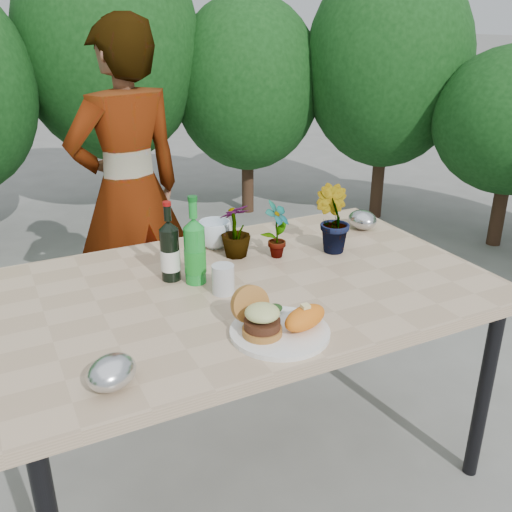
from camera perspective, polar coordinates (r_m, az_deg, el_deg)
name	(u,v)px	position (r m, az deg, el deg)	size (l,w,h in m)	color
ground	(247,460)	(2.31, -0.94, -19.75)	(80.00, 80.00, 0.00)	slate
patio_table	(245,299)	(1.91, -1.07, -4.33)	(1.60, 1.00, 0.75)	tan
shrub_hedge	(167,93)	(3.36, -8.84, 15.83)	(6.83, 5.18, 2.19)	#382316
dinner_plate	(280,332)	(1.60, 2.39, -7.61)	(0.28, 0.28, 0.01)	white
burger_stack	(259,317)	(1.56, 0.31, -6.08)	(0.11, 0.16, 0.11)	#B7722D
sweet_potato	(305,318)	(1.59, 4.92, -6.17)	(0.15, 0.08, 0.06)	orange
grilled_veg	(270,310)	(1.67, 1.39, -5.43)	(0.08, 0.05, 0.03)	olive
wine_bottle	(170,252)	(1.90, -8.61, 0.44)	(0.07, 0.07, 0.27)	black
sparkling_water	(195,252)	(1.86, -6.14, 0.42)	(0.07, 0.07, 0.30)	#198E2D
plastic_cup	(223,279)	(1.81, -3.30, -2.34)	(0.07, 0.07, 0.10)	silver
seedling_left	(277,230)	(2.05, 2.09, 2.63)	(0.11, 0.08, 0.21)	#2C5F20
seedling_mid	(332,219)	(2.12, 7.62, 3.66)	(0.14, 0.11, 0.25)	#2F5E20
seedling_right	(236,230)	(2.07, -2.06, 2.57)	(0.11, 0.11, 0.20)	#22541C
blue_bowl	(215,234)	(2.17, -4.15, 2.19)	(0.13, 0.13, 0.10)	silver
foil_packet_left	(112,372)	(1.42, -14.24, -11.19)	(0.13, 0.11, 0.08)	silver
foil_packet_right	(362,220)	(2.40, 10.59, 3.59)	(0.13, 0.11, 0.08)	#B1B5B9
person	(129,192)	(2.79, -12.57, 6.27)	(0.58, 0.38, 1.59)	#8C6346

